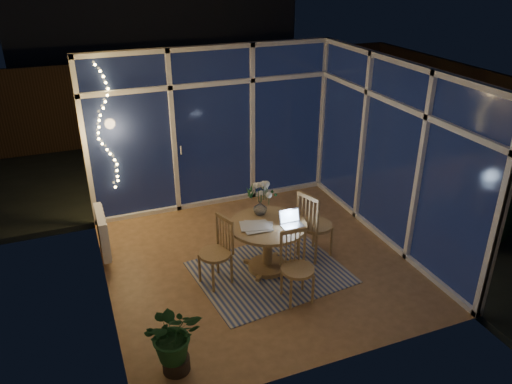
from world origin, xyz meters
TOP-DOWN VIEW (x-y plane):
  - floor at (0.00, 0.00)m, footprint 4.00×4.00m
  - ceiling at (0.00, 0.00)m, footprint 4.00×4.00m
  - wall_back at (0.00, 2.00)m, footprint 4.00×0.04m
  - wall_front at (0.00, -2.00)m, footprint 4.00×0.04m
  - wall_left at (-2.00, 0.00)m, footprint 0.04×4.00m
  - wall_right at (2.00, 0.00)m, footprint 0.04×4.00m
  - window_wall_back at (0.00, 1.96)m, footprint 4.00×0.10m
  - window_wall_right at (1.96, 0.00)m, footprint 0.10×4.00m
  - radiator at (-1.94, 0.90)m, footprint 0.10×0.70m
  - fairy_lights at (-1.65, 1.88)m, footprint 0.24×0.10m
  - garden_patio at (0.50, 5.00)m, footprint 12.00×6.00m
  - garden_fence at (0.00, 5.50)m, footprint 11.00×0.08m
  - neighbour_roof at (0.30, 8.50)m, footprint 7.00×3.00m
  - garden_shrubs at (-0.80, 3.40)m, footprint 0.90×0.90m
  - rug at (0.04, -0.28)m, footprint 2.04×1.71m
  - dining_table at (0.04, -0.18)m, footprint 1.11×1.11m
  - chair_left at (-0.69, -0.23)m, footprint 0.54×0.54m
  - chair_right at (0.77, -0.13)m, footprint 0.61×0.61m
  - chair_front at (0.12, -0.91)m, footprint 0.44×0.44m
  - laptop at (0.31, -0.35)m, footprint 0.28×0.25m
  - flower_vase at (0.05, 0.10)m, footprint 0.22×0.22m
  - bowl at (0.32, -0.10)m, footprint 0.17×0.17m
  - newspapers at (-0.12, -0.23)m, footprint 0.42×0.36m
  - phone at (-0.00, -0.23)m, footprint 0.13×0.08m
  - potted_plant at (-1.51, -1.50)m, footprint 0.58×0.51m

SIDE VIEW (x-z plane):
  - garden_patio at x=0.50m, z-range -0.11..-0.01m
  - floor at x=0.00m, z-range 0.00..0.00m
  - rug at x=0.04m, z-range 0.00..0.01m
  - dining_table at x=0.04m, z-range 0.00..0.69m
  - potted_plant at x=-1.51m, z-range 0.00..0.76m
  - radiator at x=-1.94m, z-range 0.11..0.69m
  - garden_shrubs at x=-0.80m, z-range 0.00..0.90m
  - chair_front at x=0.12m, z-range 0.00..0.91m
  - chair_left at x=-0.69m, z-range 0.00..0.92m
  - chair_right at x=0.77m, z-range 0.00..1.02m
  - phone at x=0.00m, z-range 0.69..0.70m
  - newspapers at x=-0.12m, z-range 0.69..0.71m
  - bowl at x=0.32m, z-range 0.69..0.72m
  - laptop at x=0.31m, z-range 0.69..0.89m
  - flower_vase at x=0.05m, z-range 0.69..0.90m
  - garden_fence at x=0.00m, z-range 0.00..1.80m
  - wall_back at x=0.00m, z-range 0.00..2.60m
  - wall_front at x=0.00m, z-range 0.00..2.60m
  - wall_left at x=-2.00m, z-range 0.00..2.60m
  - wall_right at x=2.00m, z-range 0.00..2.60m
  - window_wall_back at x=0.00m, z-range 0.00..2.60m
  - window_wall_right at x=1.96m, z-range 0.00..2.60m
  - fairy_lights at x=-1.65m, z-range 0.60..2.45m
  - neighbour_roof at x=0.30m, z-range 1.10..3.30m
  - ceiling at x=0.00m, z-range 2.60..2.60m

